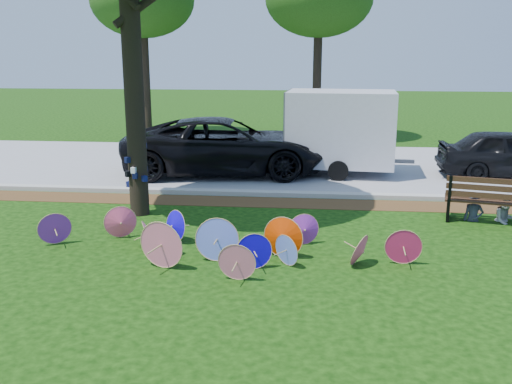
% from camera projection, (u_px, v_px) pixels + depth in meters
% --- Properties ---
extents(ground, '(90.00, 90.00, 0.00)m').
position_uv_depth(ground, '(217.00, 268.00, 10.09)').
color(ground, black).
rests_on(ground, ground).
extents(mulch_strip, '(90.00, 1.00, 0.01)m').
position_uv_depth(mulch_strip, '(246.00, 202.00, 14.43)').
color(mulch_strip, '#472D16').
rests_on(mulch_strip, ground).
extents(curb, '(90.00, 0.30, 0.12)m').
position_uv_depth(curb, '(249.00, 193.00, 15.09)').
color(curb, '#B7B5AD').
rests_on(curb, ground).
extents(street, '(90.00, 8.00, 0.01)m').
position_uv_depth(street, '(263.00, 164.00, 19.11)').
color(street, gray).
rests_on(street, ground).
extents(parasol_pile, '(7.38, 2.22, 0.87)m').
position_uv_depth(parasol_pile, '(221.00, 239.00, 10.51)').
color(parasol_pile, purple).
rests_on(parasol_pile, ground).
extents(black_van, '(6.47, 3.51, 1.72)m').
position_uv_depth(black_van, '(225.00, 146.00, 17.53)').
color(black_van, black).
rests_on(black_van, ground).
extents(dark_pickup, '(4.27, 1.77, 1.45)m').
position_uv_depth(dark_pickup, '(512.00, 154.00, 17.01)').
color(dark_pickup, black).
rests_on(dark_pickup, ground).
extents(cargo_trailer, '(3.33, 2.25, 2.84)m').
position_uv_depth(cargo_trailer, '(341.00, 128.00, 17.39)').
color(cargo_trailer, silver).
rests_on(cargo_trailer, ground).
extents(park_bench, '(2.15, 1.19, 1.06)m').
position_uv_depth(park_bench, '(492.00, 199.00, 12.65)').
color(park_bench, black).
rests_on(park_bench, ground).
extents(person_left, '(0.47, 0.34, 1.20)m').
position_uv_depth(person_left, '(475.00, 195.00, 12.71)').
color(person_left, '#393C4D').
rests_on(person_left, ground).
extents(person_right, '(0.67, 0.58, 1.20)m').
position_uv_depth(person_right, '(508.00, 196.00, 12.64)').
color(person_right, '#B7B8C1').
rests_on(person_right, ground).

